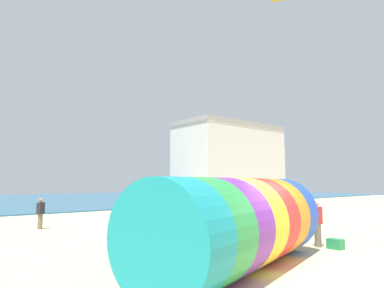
{
  "coord_description": "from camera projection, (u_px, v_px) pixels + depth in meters",
  "views": [
    {
      "loc": [
        -7.97,
        -5.11,
        2.38
      ],
      "look_at": [
        -0.94,
        3.41,
        3.6
      ],
      "focal_mm": 32.0,
      "sensor_mm": 36.0,
      "label": 1
    }
  ],
  "objects": [
    {
      "name": "ground_plane",
      "position": [
        306.0,
        276.0,
        8.69
      ],
      "size": [
        120.0,
        120.0,
        0.0
      ],
      "primitive_type": "plane",
      "color": "#CCBA8C"
    },
    {
      "name": "giant_inflatable_tube",
      "position": [
        239.0,
        224.0,
        9.34
      ],
      "size": [
        7.62,
        4.44,
        2.49
      ],
      "color": "teal",
      "rests_on": "ground"
    },
    {
      "name": "kite_handler",
      "position": [
        317.0,
        223.0,
        12.64
      ],
      "size": [
        0.34,
        0.42,
        1.71
      ],
      "color": "#726651",
      "rests_on": "ground"
    },
    {
      "name": "bystander_near_water",
      "position": [
        40.0,
        213.0,
        17.33
      ],
      "size": [
        0.42,
        0.38,
        1.56
      ],
      "color": "#726651",
      "rests_on": "ground"
    },
    {
      "name": "bystander_far_left",
      "position": [
        252.0,
        208.0,
        19.7
      ],
      "size": [
        0.4,
        0.29,
        1.75
      ],
      "color": "black",
      "rests_on": "ground"
    },
    {
      "name": "promenade_building",
      "position": [
        230.0,
        164.0,
        38.83
      ],
      "size": [
        12.53,
        6.3,
        8.87
      ],
      "color": "silver",
      "rests_on": "ground"
    },
    {
      "name": "cooler_box",
      "position": [
        336.0,
        244.0,
        12.16
      ],
      "size": [
        0.38,
        0.53,
        0.36
      ],
      "primitive_type": "cube",
      "rotation": [
        0.0,
        0.0,
        1.53
      ],
      "color": "#268C4C",
      "rests_on": "ground"
    }
  ]
}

